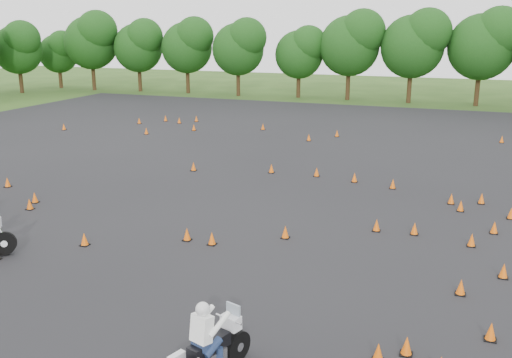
{
  "coord_description": "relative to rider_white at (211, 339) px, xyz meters",
  "views": [
    {
      "loc": [
        8.14,
        -18.05,
        7.61
      ],
      "look_at": [
        0.0,
        4.0,
        1.2
      ],
      "focal_mm": 40.0,
      "sensor_mm": 36.0,
      "label": 1
    }
  ],
  "objects": [
    {
      "name": "traffic_cones",
      "position": [
        -2.83,
        13.71,
        -0.73
      ],
      "size": [
        37.05,
        33.24,
        0.45
      ],
      "color": "#F7620A",
      "rests_on": "asphalt_pad"
    },
    {
      "name": "rider_white",
      "position": [
        0.0,
        0.0,
        0.0
      ],
      "size": [
        1.52,
        2.58,
        1.91
      ],
      "primitive_type": null,
      "rotation": [
        0.0,
        0.0,
        1.24
      ],
      "color": "white",
      "rests_on": "ground"
    },
    {
      "name": "ground",
      "position": [
        -3.36,
        7.98,
        -0.96
      ],
      "size": [
        140.0,
        140.0,
        0.0
      ],
      "primitive_type": "plane",
      "color": "#2D5119",
      "rests_on": "ground"
    },
    {
      "name": "treeline",
      "position": [
        -1.69,
        43.01,
        3.62
      ],
      "size": [
        87.19,
        31.91,
        10.09
      ],
      "color": "#174012",
      "rests_on": "ground"
    },
    {
      "name": "asphalt_pad",
      "position": [
        -3.36,
        13.98,
        -0.95
      ],
      "size": [
        62.0,
        62.0,
        0.0
      ],
      "primitive_type": "plane",
      "color": "black",
      "rests_on": "ground"
    }
  ]
}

